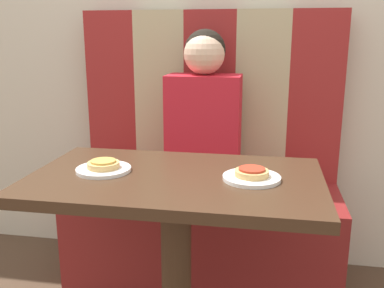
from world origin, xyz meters
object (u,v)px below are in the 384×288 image
(person, at_px, (204,113))
(plate_left, at_px, (103,170))
(plate_right, at_px, (252,178))
(pizza_left, at_px, (103,165))
(pizza_right, at_px, (252,173))

(person, xyz_separation_m, plate_left, (-0.24, -0.60, -0.09))
(plate_right, bearing_deg, person, 111.76)
(plate_left, relative_size, pizza_left, 1.71)
(person, height_order, plate_left, person)
(person, height_order, pizza_left, person)
(pizza_right, bearing_deg, person, 111.76)
(person, distance_m, plate_left, 0.65)
(pizza_right, bearing_deg, plate_right, 0.90)
(pizza_left, bearing_deg, plate_right, 0.00)
(plate_left, distance_m, plate_right, 0.48)
(plate_left, bearing_deg, pizza_right, -0.00)
(person, height_order, pizza_right, person)
(person, xyz_separation_m, pizza_left, (-0.24, -0.60, -0.07))
(plate_right, relative_size, pizza_right, 1.71)
(plate_left, bearing_deg, pizza_left, -0.90)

